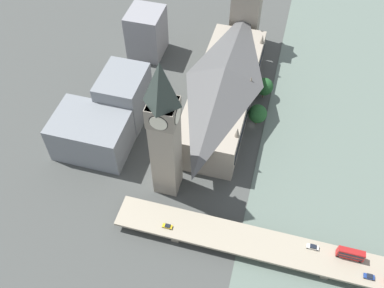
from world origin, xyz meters
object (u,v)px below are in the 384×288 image
road_bridge (327,261)px  victoria_tower (246,9)px  car_northbound_lead (167,226)px  car_northbound_tail (369,277)px  double_decker_bus_rear (351,254)px  car_northbound_mid (313,247)px  clock_tower (164,130)px  parliament_hall (224,89)px

road_bridge → victoria_tower: bearing=-66.1°
car_northbound_lead → car_northbound_tail: (-77.16, 0.46, 0.10)m
victoria_tower → road_bridge: bearing=113.9°
victoria_tower → car_northbound_tail: size_ratio=12.78×
double_decker_bus_rear → car_northbound_mid: size_ratio=2.18×
clock_tower → double_decker_bus_rear: 83.45m
parliament_hall → clock_tower: (12.66, 52.27, 23.27)m
car_northbound_mid → car_northbound_tail: (-20.88, 6.46, 0.00)m
road_bridge → double_decker_bus_rear: size_ratio=16.60×
parliament_hall → double_decker_bus_rear: bearing=132.8°
clock_tower → parliament_hall: bearing=-103.6°
clock_tower → double_decker_bus_rear: bearing=167.7°
parliament_hall → car_northbound_mid: size_ratio=18.80×
parliament_hall → road_bridge: (-56.24, 72.12, -9.15)m
car_northbound_lead → car_northbound_tail: bearing=179.7°
road_bridge → car_northbound_mid: bearing=-29.9°
clock_tower → victoria_tower: (-12.60, -107.16, -13.97)m
clock_tower → road_bridge: size_ratio=0.42×
parliament_hall → car_northbound_lead: 75.36m
clock_tower → car_northbound_lead: clock_tower is taller
clock_tower → car_northbound_mid: size_ratio=15.06×
car_northbound_mid → car_northbound_lead: bearing=6.1°
clock_tower → car_northbound_mid: clock_tower is taller
double_decker_bus_rear → parliament_hall: bearing=-47.2°
parliament_hall → road_bridge: 91.92m
car_northbound_mid → parliament_hall: bearing=-53.8°
clock_tower → car_northbound_mid: bearing=165.4°
victoria_tower → car_northbound_lead: (5.88, 129.63, -16.90)m
double_decker_bus_rear → car_northbound_mid: bearing=-0.9°
road_bridge → double_decker_bus_rear: (-7.65, -3.17, 3.69)m
clock_tower → car_northbound_lead: 38.77m
clock_tower → victoria_tower: 108.80m
victoria_tower → car_northbound_mid: bearing=112.2°
double_decker_bus_rear → clock_tower: bearing=-12.3°
road_bridge → double_decker_bus_rear: double_decker_bus_rear is taller
double_decker_bus_rear → car_northbound_tail: bearing=139.6°
car_northbound_lead → clock_tower: bearing=-73.3°
victoria_tower → parliament_hall: bearing=90.1°
parliament_hall → car_northbound_lead: (5.94, 74.74, -7.60)m
car_northbound_lead → road_bridge: bearing=-177.6°
parliament_hall → victoria_tower: bearing=-89.9°
victoria_tower → double_decker_bus_rear: bearing=117.3°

